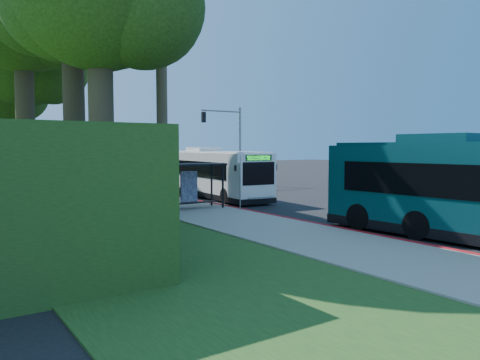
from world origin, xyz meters
TOP-DOWN VIEW (x-y plane):
  - ground at (0.00, 0.00)m, footprint 140.00×140.00m
  - sidewalk at (-7.30, 0.00)m, footprint 4.50×70.00m
  - red_curb at (-5.00, -4.00)m, footprint 0.25×30.00m
  - grass_verge at (-13.00, 5.00)m, footprint 8.00×70.00m
  - bus_shelter at (-7.26, -2.86)m, footprint 3.20×1.51m
  - stop_sign_pole at (-5.40, -5.00)m, footprint 0.35×0.06m
  - traffic_signal_pole at (3.78, 10.00)m, footprint 4.10×0.30m
  - tree_1 at (-13.37, 7.98)m, footprint 10.50×10.00m
  - tree_2 at (-11.89, 15.98)m, footprint 8.82×8.40m
  - tree_4 at (-11.40, 31.98)m, footprint 8.40×8.00m
  - tree_5 at (-10.41, 39.99)m, footprint 7.35×7.00m
  - white_bus at (-2.59, 2.29)m, footprint 3.46×11.69m
  - pickup at (1.60, 6.31)m, footprint 4.15×6.35m

SIDE VIEW (x-z plane):
  - ground at x=0.00m, z-range 0.00..0.00m
  - grass_verge at x=-13.00m, z-range 0.00..0.06m
  - sidewalk at x=-7.30m, z-range 0.00..0.12m
  - red_curb at x=-5.00m, z-range 0.00..0.13m
  - pickup at x=1.60m, z-range 0.00..1.62m
  - white_bus at x=-2.59m, z-range -0.04..3.39m
  - bus_shelter at x=-7.26m, z-range 0.53..3.08m
  - stop_sign_pole at x=-5.40m, z-range 0.50..3.67m
  - traffic_signal_pole at x=3.78m, z-range 0.92..7.92m
  - tree_5 at x=-10.41m, z-range 2.53..15.39m
  - tree_4 at x=-11.40m, z-range 2.66..16.80m
  - tree_2 at x=-11.89m, z-range 2.92..18.04m
  - tree_1 at x=-13.37m, z-range 3.60..21.86m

